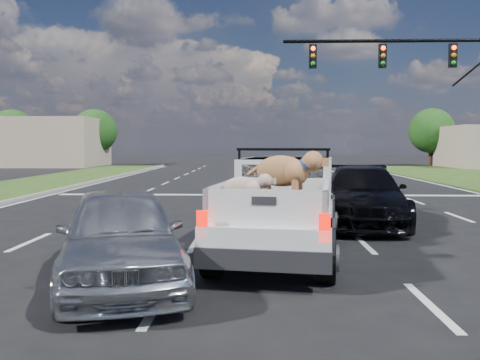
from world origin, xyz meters
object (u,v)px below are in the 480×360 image
at_px(pickup_truck, 282,203).
at_px(silver_sedan, 120,235).
at_px(traffic_signal, 447,78).
at_px(black_coupe, 362,195).

relative_size(pickup_truck, silver_sedan, 1.31).
relative_size(traffic_signal, black_coupe, 1.79).
bearing_deg(black_coupe, traffic_signal, 64.91).
relative_size(traffic_signal, pickup_truck, 1.65).
bearing_deg(black_coupe, pickup_truck, -115.08).
distance_m(silver_sedan, black_coupe, 7.53).
height_order(pickup_truck, black_coupe, pickup_truck).
xyz_separation_m(traffic_signal, black_coupe, (-4.93, -7.73, -3.99)).
relative_size(traffic_signal, silver_sedan, 2.15).
height_order(pickup_truck, silver_sedan, pickup_truck).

